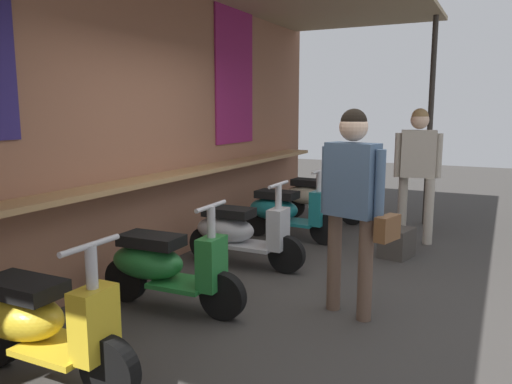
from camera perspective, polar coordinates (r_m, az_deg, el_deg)
ground_plane at (r=4.69m, az=5.80°, el=-12.33°), size 25.30×25.30×0.00m
market_stall_facade at (r=5.27m, az=-12.88°, el=10.12°), size 9.04×2.73×3.22m
scooter_yellow at (r=3.60m, az=-23.44°, el=-13.31°), size 0.46×1.40×0.97m
scooter_green at (r=4.50m, az=-10.41°, el=-8.16°), size 0.46×1.40×0.97m
scooter_silver at (r=5.61m, az=-2.01°, el=-4.51°), size 0.46×1.40×0.97m
scooter_teal at (r=6.76m, az=3.27°, el=-2.14°), size 0.46×1.40×0.97m
scooter_cream at (r=7.93m, az=6.91°, el=-0.49°), size 0.46×1.40×0.97m
shopper_with_handbag at (r=4.20m, az=10.95°, el=0.11°), size 0.36×0.68×1.73m
shopper_browsing at (r=6.86m, az=17.83°, el=3.50°), size 0.29×0.58×1.74m
merchandise_crate at (r=6.21m, az=15.62°, el=-5.53°), size 0.46×0.40×0.35m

